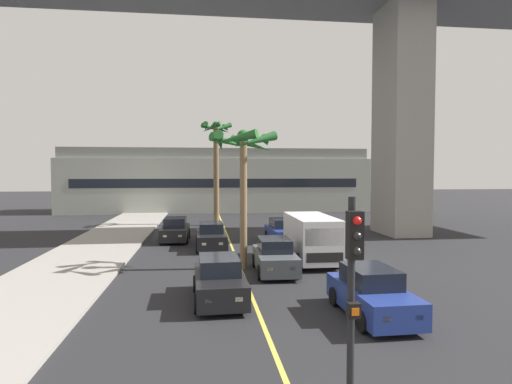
# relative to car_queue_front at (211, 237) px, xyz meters

# --- Properties ---
(sidewalk_left) EXTENTS (4.80, 80.00, 0.15)m
(sidewalk_left) POSITION_rel_car_queue_front_xyz_m (-6.72, -9.53, -0.65)
(sidewalk_left) COLOR #9E9991
(sidewalk_left) RESTS_ON ground
(lane_stripe_center) EXTENTS (0.14, 56.00, 0.01)m
(lane_stripe_center) POSITION_rel_car_queue_front_xyz_m (1.28, -1.53, -0.72)
(lane_stripe_center) COLOR #DBCC4C
(lane_stripe_center) RESTS_ON ground
(pier_building_backdrop) EXTENTS (35.62, 8.04, 7.37)m
(pier_building_backdrop) POSITION_rel_car_queue_front_xyz_m (1.28, 26.48, 2.91)
(pier_building_backdrop) COLOR #ADB2A8
(pier_building_backdrop) RESTS_ON ground
(car_queue_front) EXTENTS (1.88, 4.12, 1.56)m
(car_queue_front) POSITION_rel_car_queue_front_xyz_m (0.00, 0.00, 0.00)
(car_queue_front) COLOR black
(car_queue_front) RESTS_ON ground
(car_queue_second) EXTENTS (1.90, 4.13, 1.56)m
(car_queue_second) POSITION_rel_car_queue_front_xyz_m (4.82, -12.93, 0.00)
(car_queue_second) COLOR navy
(car_queue_second) RESTS_ON ground
(car_queue_third) EXTENTS (1.91, 4.14, 1.56)m
(car_queue_third) POSITION_rel_car_queue_front_xyz_m (-2.32, 3.26, 0.00)
(car_queue_third) COLOR black
(car_queue_third) RESTS_ON ground
(car_queue_fourth) EXTENTS (1.93, 4.15, 1.56)m
(car_queue_fourth) POSITION_rel_car_queue_front_xyz_m (0.07, -10.63, 0.00)
(car_queue_fourth) COLOR black
(car_queue_fourth) RESTS_ON ground
(car_queue_fifth) EXTENTS (1.93, 4.15, 1.56)m
(car_queue_fifth) POSITION_rel_car_queue_front_xyz_m (4.69, 1.70, 0.00)
(car_queue_fifth) COLOR navy
(car_queue_fifth) RESTS_ON ground
(car_queue_sixth) EXTENTS (1.94, 4.15, 1.56)m
(car_queue_sixth) POSITION_rel_car_queue_front_xyz_m (2.76, -6.59, 0.00)
(car_queue_sixth) COLOR #4C5156
(car_queue_sixth) RESTS_ON ground
(delivery_van) EXTENTS (2.23, 5.28, 2.36)m
(delivery_van) POSITION_rel_car_queue_front_xyz_m (5.02, -4.50, 0.57)
(delivery_van) COLOR white
(delivery_van) RESTS_ON ground
(traffic_light_median_near) EXTENTS (0.24, 0.37, 4.20)m
(traffic_light_median_near) POSITION_rel_car_queue_front_xyz_m (1.85, -19.37, 1.99)
(traffic_light_median_near) COLOR black
(traffic_light_median_near) RESTS_ON ground
(palm_tree_near_median) EXTENTS (2.72, 2.85, 8.98)m
(palm_tree_near_median) POSITION_rel_car_queue_front_xyz_m (0.70, 11.47, 5.82)
(palm_tree_near_median) COLOR brown
(palm_tree_near_median) RESTS_ON ground
(palm_tree_mid_median) EXTENTS (3.24, 3.38, 6.61)m
(palm_tree_mid_median) POSITION_rel_car_queue_front_xyz_m (1.40, -5.58, 4.71)
(palm_tree_mid_median) COLOR brown
(palm_tree_mid_median) RESTS_ON ground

